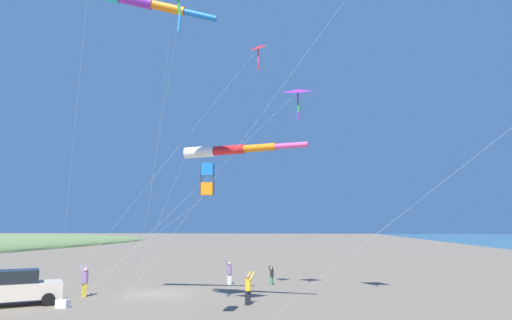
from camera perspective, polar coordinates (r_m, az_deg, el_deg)
The scene contains 12 objects.
ground_plane at distance 29.11m, azimuth -12.51°, elevation -16.73°, with size 600.00×600.00×0.00m, color #756654.
parked_car at distance 27.29m, azimuth -28.98°, elevation -14.38°, with size 4.53×4.10×1.85m.
cooler_box at distance 25.66m, azimuth -24.02°, elevation -16.80°, with size 0.62×0.42×0.42m.
person_adult_flyer at distance 28.95m, azimuth -21.53°, elevation -14.35°, with size 0.67×0.64×1.87m.
person_child_green_jacket at distance 32.47m, azimuth 2.08°, elevation -14.77°, with size 0.40×0.47×1.37m.
person_child_grey_jacket at distance 32.83m, azimuth -3.54°, elevation -14.31°, with size 0.61×0.52×1.77m.
person_bystander_far at distance 24.28m, azimuth -1.05°, elevation -16.28°, with size 0.61×0.62×1.74m.
kite_windsock_green_low_center at distance 23.90m, azimuth -3.89°, elevation 1.30°, with size 10.47×1.79×8.59m.
kite_box_blue_topmost at distance 18.96m, azimuth -6.42°, elevation -2.56°, with size 9.48×5.18×6.84m.
kite_delta_long_streamer_right at distance 27.94m, azimuth 5.42°, elevation 8.86°, with size 12.87×4.07×12.95m.
kite_delta_yellow_midlevel at distance 27.52m, azimuth 0.06°, elevation 14.27°, with size 12.28×1.63×15.28m.
kite_windsock_long_streamer_left at distance 25.13m, azimuth -15.82°, elevation 19.54°, with size 10.24×5.10×16.81m.
Camera 1 is at (10.43, -26.87, 4.06)m, focal length 30.51 mm.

